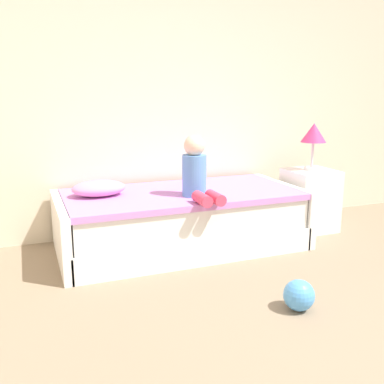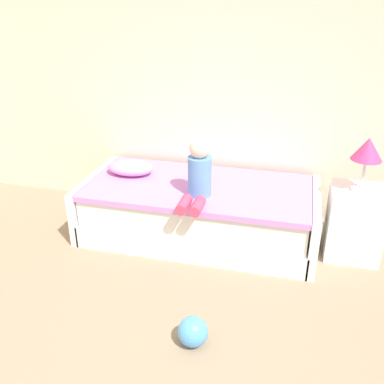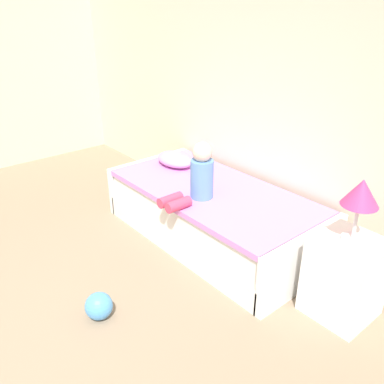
% 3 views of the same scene
% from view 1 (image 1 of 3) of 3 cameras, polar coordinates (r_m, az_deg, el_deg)
% --- Properties ---
extents(wall_rear, '(7.20, 0.10, 2.90)m').
position_cam_1_polar(wall_rear, '(4.39, 1.32, 14.38)').
color(wall_rear, beige).
rests_on(wall_rear, ground).
extents(bed, '(2.11, 1.00, 0.50)m').
position_cam_1_polar(bed, '(3.83, -1.37, -3.65)').
color(bed, white).
rests_on(bed, ground).
extents(nightstand, '(0.44, 0.44, 0.60)m').
position_cam_1_polar(nightstand, '(4.46, 15.09, -1.00)').
color(nightstand, white).
rests_on(nightstand, ground).
extents(table_lamp, '(0.24, 0.24, 0.45)m').
position_cam_1_polar(table_lamp, '(4.35, 15.59, 7.16)').
color(table_lamp, silver).
rests_on(table_lamp, nightstand).
extents(child_figure, '(0.20, 0.51, 0.50)m').
position_cam_1_polar(child_figure, '(3.53, 0.60, 2.58)').
color(child_figure, '#598CD1').
rests_on(child_figure, bed).
extents(pillow, '(0.44, 0.30, 0.13)m').
position_cam_1_polar(pillow, '(3.68, -12.08, 0.49)').
color(pillow, '#EA8CC6').
rests_on(pillow, bed).
extents(toy_ball, '(0.20, 0.20, 0.20)m').
position_cam_1_polar(toy_ball, '(2.88, 13.79, -12.95)').
color(toy_ball, '#4C99E5').
rests_on(toy_ball, ground).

